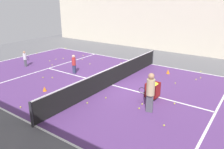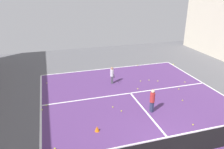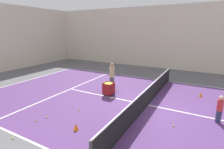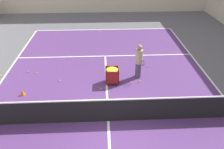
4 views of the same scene
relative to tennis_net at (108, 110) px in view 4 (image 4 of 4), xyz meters
The scene contains 24 objects.
ground_plane 0.56m from the tennis_net, ahead, with size 34.12×34.12×0.00m, color #5B5B60.
court_playing_area 0.56m from the tennis_net, ahead, with size 10.64×20.55×0.00m.
line_baseline_far 10.29m from the tennis_net, 90.00° to the left, with size 10.64×0.10×0.00m, color white.
line_service_far 5.68m from the tennis_net, 90.00° to the left, with size 10.64×0.10×0.00m, color white.
line_centre_service 0.56m from the tennis_net, ahead, with size 0.10×11.30×0.00m, color white.
tennis_net is the anchor object (origin of this frame).
coach_at_net 3.62m from the tennis_net, 62.81° to the left, with size 0.45×0.70×1.82m.
ball_cart 2.71m from the tennis_net, 84.14° to the left, with size 0.64×0.59×0.84m.
training_cone_1 4.33m from the tennis_net, 154.02° to the left, with size 0.23×0.23×0.28m, color orange.
tennis_ball_1 2.27m from the tennis_net, 96.76° to the left, with size 0.07×0.07×0.07m, color yellow.
tennis_ball_4 8.22m from the tennis_net, 72.07° to the left, with size 0.07×0.07×0.07m, color yellow.
tennis_ball_7 1.92m from the tennis_net, 25.53° to the left, with size 0.07×0.07×0.07m, color yellow.
tennis_ball_8 5.33m from the tennis_net, 134.49° to the left, with size 0.07×0.07×0.07m, color yellow.
tennis_ball_11 2.95m from the tennis_net, 64.94° to the left, with size 0.07×0.07×0.07m, color yellow.
tennis_ball_12 4.86m from the tennis_net, 60.50° to the left, with size 0.07×0.07×0.07m, color yellow.
tennis_ball_13 2.74m from the tennis_net, ahead, with size 0.07×0.07×0.07m, color yellow.
tennis_ball_14 3.92m from the tennis_net, 85.85° to the left, with size 0.07×0.07×0.07m, color yellow.
tennis_ball_16 3.82m from the tennis_net, 128.62° to the left, with size 0.07×0.07×0.07m, color yellow.
tennis_ball_17 3.24m from the tennis_net, 58.11° to the left, with size 0.07×0.07×0.07m, color yellow.
tennis_ball_19 5.78m from the tennis_net, 136.82° to the left, with size 0.07×0.07×0.07m, color yellow.
tennis_ball_25 6.63m from the tennis_net, 146.77° to the left, with size 0.07×0.07×0.07m, color yellow.
tennis_ball_26 9.05m from the tennis_net, 63.57° to the left, with size 0.07×0.07×0.07m, color yellow.
tennis_ball_29 10.18m from the tennis_net, 121.65° to the left, with size 0.07×0.07×0.07m, color yellow.
tennis_ball_31 9.72m from the tennis_net, 91.61° to the left, with size 0.07×0.07×0.07m, color yellow.
Camera 4 is at (-0.15, -6.35, 6.12)m, focal length 35.00 mm.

